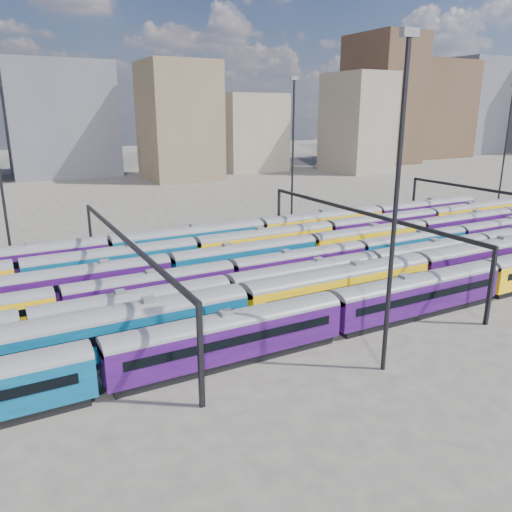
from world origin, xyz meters
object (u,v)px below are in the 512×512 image
mast_2 (396,199)px  rake_0 (333,309)px  rake_1 (418,268)px  rake_2 (228,289)px

mast_2 → rake_0: bearing=89.8°
rake_0 → mast_2: mast_2 is taller
rake_1 → rake_0: bearing=-162.5°
rake_2 → rake_1: bearing=-12.9°
rake_1 → rake_2: bearing=167.1°
rake_0 → rake_2: 11.67m
rake_0 → mast_2: (-0.03, -7.00, 11.24)m
rake_0 → rake_1: size_ratio=0.94×
rake_1 → mast_2: (-15.85, -12.00, 11.06)m
rake_0 → rake_2: size_ratio=1.10×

